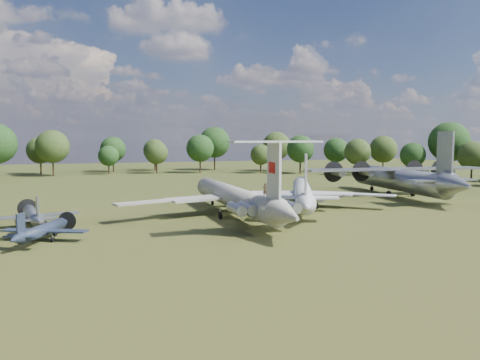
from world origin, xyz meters
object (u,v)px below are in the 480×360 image
object	(u,v)px
il62_airliner	(234,201)
tu104_jet	(303,196)
person_on_il62	(265,190)
small_prop_west	(43,233)
small_prop_northwest	(33,218)
an12_transport	(398,182)

from	to	relation	value
il62_airliner	tu104_jet	world-z (taller)	il62_airliner
person_on_il62	tu104_jet	bearing A→B (deg)	-123.64
tu104_jet	small_prop_west	world-z (taller)	tu104_jet
small_prop_west	tu104_jet	bearing A→B (deg)	43.58
tu104_jet	person_on_il62	size ratio (longest dim) A/B	23.88
tu104_jet	small_prop_northwest	world-z (taller)	tu104_jet
an12_transport	person_on_il62	bearing A→B (deg)	-142.12
an12_transport	person_on_il62	xyz separation A→B (m)	(-37.29, -25.29, 2.49)
il62_airliner	small_prop_northwest	world-z (taller)	il62_airliner
il62_airliner	person_on_il62	distance (m)	12.70
an12_transport	small_prop_west	distance (m)	66.87
tu104_jet	an12_transport	size ratio (longest dim) A/B	0.95
tu104_jet	il62_airliner	bearing A→B (deg)	-137.60
small_prop_northwest	small_prop_west	bearing A→B (deg)	-90.42
il62_airliner	an12_transport	bearing A→B (deg)	17.36
tu104_jet	an12_transport	xyz separation A→B (m)	(24.43, 8.35, 0.76)
small_prop_northwest	an12_transport	bearing A→B (deg)	-1.34
il62_airliner	an12_transport	distance (m)	39.81
small_prop_northwest	il62_airliner	bearing A→B (deg)	-12.33
il62_airliner	tu104_jet	distance (m)	13.99
tu104_jet	person_on_il62	world-z (taller)	person_on_il62
small_prop_west	small_prop_northwest	size ratio (longest dim) A/B	0.85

